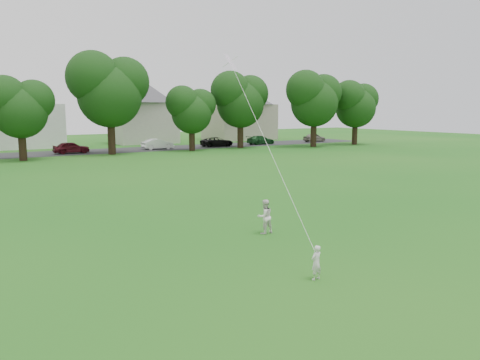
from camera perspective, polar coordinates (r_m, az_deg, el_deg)
ground at (r=14.97m, az=1.05°, el=-10.02°), size 160.00×160.00×0.00m
street at (r=54.64m, az=-23.75°, el=2.88°), size 90.00×7.00×0.01m
toddler at (r=13.56m, az=9.28°, el=-9.90°), size 0.39×0.28×1.00m
older_boy at (r=18.15m, az=3.04°, el=-4.48°), size 0.66×0.52×1.34m
kite at (r=17.65m, az=2.76°, el=5.61°), size 1.99×5.33×11.97m
tree_row at (r=49.75m, az=-18.98°, el=9.90°), size 80.86×9.92×11.03m
parked_cars at (r=54.55m, az=-18.47°, el=3.81°), size 72.77×2.56×1.29m
house_row at (r=64.65m, az=-23.40°, el=8.22°), size 77.34×14.21×10.41m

